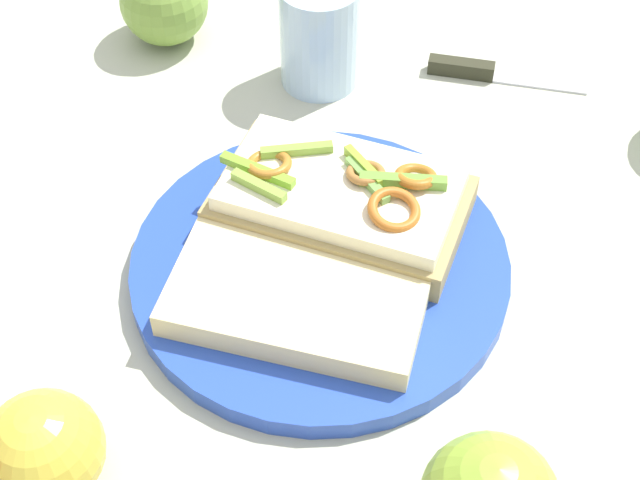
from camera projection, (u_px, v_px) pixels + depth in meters
ground_plane at (320, 274)px, 0.66m from camera, size 2.00×2.00×0.00m
plate at (320, 267)px, 0.66m from camera, size 0.26×0.26×0.02m
sandwich at (342, 199)px, 0.66m from camera, size 0.17×0.20×0.05m
bread_slice_side at (298, 296)px, 0.62m from camera, size 0.17×0.19×0.02m
apple_0 at (164, 1)px, 0.81m from camera, size 0.09×0.09×0.08m
apple_4 at (44, 450)px, 0.54m from camera, size 0.08×0.08×0.07m
drinking_glass at (319, 35)px, 0.77m from camera, size 0.06×0.06×0.09m
knife at (482, 72)px, 0.80m from camera, size 0.09×0.12×0.01m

